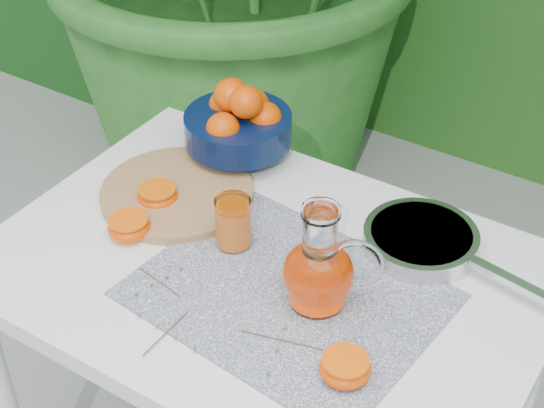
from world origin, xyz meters
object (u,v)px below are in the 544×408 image
Objects in this scene: white_table at (266,299)px; fruit_bowl at (239,122)px; cutting_board at (177,193)px; saute_pan at (422,240)px; juice_pitcher at (320,271)px.

fruit_bowl reaches higher than white_table.
fruit_bowl reaches higher than cutting_board.
saute_pan is (0.48, 0.12, 0.01)m from cutting_board.
cutting_board is at bearing -95.83° from fruit_bowl.
cutting_board is 1.53× the size of juice_pitcher.
fruit_bowl is (-0.25, 0.27, 0.16)m from white_table.
juice_pitcher is 0.25m from saute_pan.
juice_pitcher is at bearing -15.63° from cutting_board.
cutting_board is at bearing -166.41° from saute_pan.
fruit_bowl is at bearing 140.74° from juice_pitcher.
white_table is 4.98× the size of juice_pitcher.
saute_pan is (0.46, -0.08, -0.06)m from fruit_bowl.
saute_pan is (0.09, 0.23, -0.05)m from juice_pitcher.
saute_pan is (0.22, 0.20, 0.10)m from white_table.
saute_pan is at bearing 68.24° from juice_pitcher.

